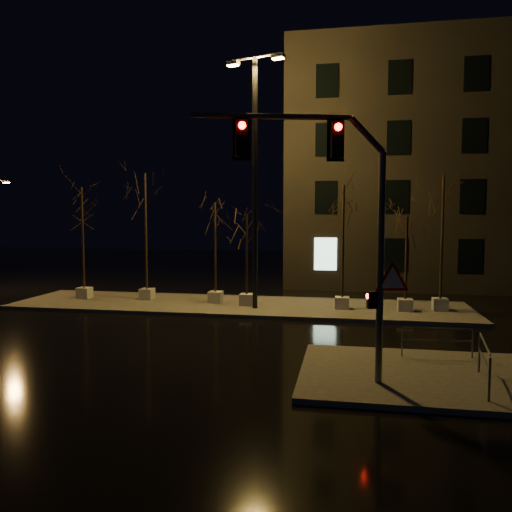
# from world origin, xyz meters

# --- Properties ---
(ground) EXTENTS (90.00, 90.00, 0.00)m
(ground) POSITION_xyz_m (0.00, 0.00, 0.00)
(ground) COLOR black
(ground) RESTS_ON ground
(median) EXTENTS (22.00, 5.00, 0.15)m
(median) POSITION_xyz_m (0.00, 6.00, 0.07)
(median) COLOR #403E39
(median) RESTS_ON ground
(sidewalk_corner) EXTENTS (7.00, 5.00, 0.15)m
(sidewalk_corner) POSITION_xyz_m (7.50, -3.50, 0.07)
(sidewalk_corner) COLOR #403E39
(sidewalk_corner) RESTS_ON ground
(building) EXTENTS (25.00, 12.00, 15.00)m
(building) POSITION_xyz_m (14.00, 18.00, 7.50)
(building) COLOR black
(building) RESTS_ON ground
(tree_0) EXTENTS (1.80, 1.80, 5.91)m
(tree_0) POSITION_xyz_m (-8.21, 6.33, 4.64)
(tree_0) COLOR #A5A39A
(tree_0) RESTS_ON median
(tree_1) EXTENTS (1.80, 1.80, 6.60)m
(tree_1) POSITION_xyz_m (-4.85, 6.57, 5.16)
(tree_1) COLOR #A5A39A
(tree_1) RESTS_ON median
(tree_2) EXTENTS (1.80, 1.80, 5.03)m
(tree_2) POSITION_xyz_m (-1.13, 6.25, 3.97)
(tree_2) COLOR #A5A39A
(tree_2) RESTS_ON median
(tree_3) EXTENTS (1.80, 1.80, 4.50)m
(tree_3) POSITION_xyz_m (0.54, 5.81, 3.56)
(tree_3) COLOR #A5A39A
(tree_3) RESTS_ON median
(tree_4) EXTENTS (1.80, 1.80, 5.83)m
(tree_4) POSITION_xyz_m (5.05, 5.68, 4.57)
(tree_4) COLOR #A5A39A
(tree_4) RESTS_ON median
(tree_5) EXTENTS (1.80, 1.80, 4.34)m
(tree_5) POSITION_xyz_m (7.85, 5.68, 3.44)
(tree_5) COLOR #A5A39A
(tree_5) RESTS_ON median
(tree_6) EXTENTS (1.80, 1.80, 6.23)m
(tree_6) POSITION_xyz_m (9.42, 6.10, 4.87)
(tree_6) COLOR #A5A39A
(tree_6) RESTS_ON median
(traffic_signal_mast) EXTENTS (5.35, 1.54, 6.74)m
(traffic_signal_mast) POSITION_xyz_m (5.02, -4.76, 4.58)
(traffic_signal_mast) COLOR #505357
(traffic_signal_mast) RESTS_ON sidewalk_corner
(streetlight_main) EXTENTS (2.81, 1.11, 11.40)m
(streetlight_main) POSITION_xyz_m (1.06, 5.14, 6.73)
(streetlight_main) COLOR black
(streetlight_main) RESTS_ON median
(guard_rail_a) EXTENTS (2.11, 0.20, 0.91)m
(guard_rail_a) POSITION_xyz_m (7.96, -1.80, 0.74)
(guard_rail_a) COLOR #505357
(guard_rail_a) RESTS_ON sidewalk_corner
(guard_rail_b) EXTENTS (0.39, 2.32, 1.11)m
(guard_rail_b) POSITION_xyz_m (8.67, -4.25, 0.87)
(guard_rail_b) COLOR #505357
(guard_rail_b) RESTS_ON sidewalk_corner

